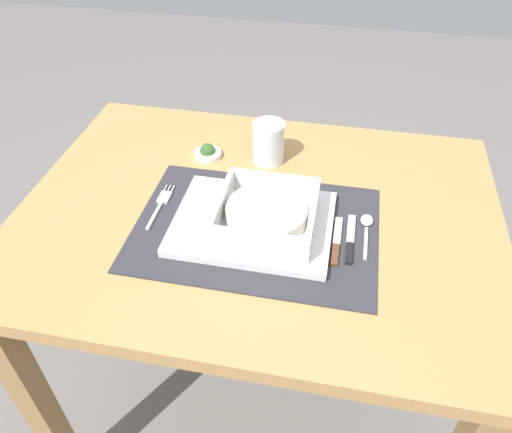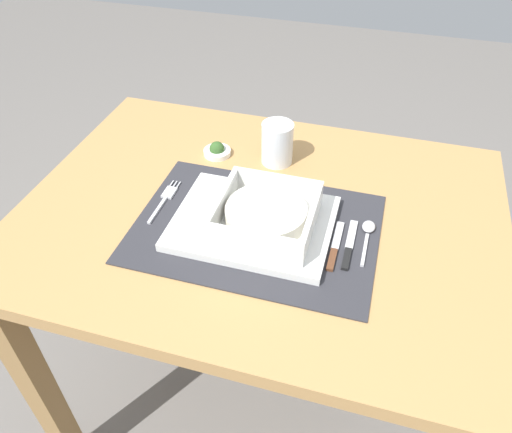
{
  "view_description": "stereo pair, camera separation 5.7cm",
  "coord_description": "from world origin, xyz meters",
  "px_view_note": "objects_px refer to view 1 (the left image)",
  "views": [
    {
      "loc": [
        0.14,
        -0.72,
        1.34
      ],
      "look_at": [
        0.01,
        -0.05,
        0.75
      ],
      "focal_mm": 34.5,
      "sensor_mm": 36.0,
      "label": 1
    },
    {
      "loc": [
        0.19,
        -0.7,
        1.34
      ],
      "look_at": [
        0.01,
        -0.05,
        0.75
      ],
      "focal_mm": 34.5,
      "sensor_mm": 36.0,
      "label": 2
    }
  ],
  "objects_px": {
    "porridge_bowl": "(266,215)",
    "spoon": "(367,226)",
    "fork": "(161,203)",
    "butter_knife": "(350,242)",
    "condiment_saucer": "(208,153)",
    "dining_table": "(258,249)",
    "bread_knife": "(336,244)",
    "drinking_glass": "(268,145)"
  },
  "relations": [
    {
      "from": "porridge_bowl",
      "to": "spoon",
      "type": "xyz_separation_m",
      "value": [
        0.18,
        0.04,
        -0.03
      ]
    },
    {
      "from": "fork",
      "to": "spoon",
      "type": "bearing_deg",
      "value": 2.87
    },
    {
      "from": "fork",
      "to": "butter_knife",
      "type": "bearing_deg",
      "value": -4.3
    },
    {
      "from": "porridge_bowl",
      "to": "spoon",
      "type": "bearing_deg",
      "value": 13.76
    },
    {
      "from": "spoon",
      "to": "fork",
      "type": "bearing_deg",
      "value": 178.24
    },
    {
      "from": "condiment_saucer",
      "to": "butter_knife",
      "type": "bearing_deg",
      "value": -33.98
    },
    {
      "from": "dining_table",
      "to": "porridge_bowl",
      "type": "relative_size",
      "value": 5.34
    },
    {
      "from": "spoon",
      "to": "condiment_saucer",
      "type": "height_order",
      "value": "condiment_saucer"
    },
    {
      "from": "butter_knife",
      "to": "condiment_saucer",
      "type": "height_order",
      "value": "condiment_saucer"
    },
    {
      "from": "bread_knife",
      "to": "spoon",
      "type": "bearing_deg",
      "value": 46.47
    },
    {
      "from": "fork",
      "to": "bread_knife",
      "type": "xyz_separation_m",
      "value": [
        0.35,
        -0.05,
        0.0
      ]
    },
    {
      "from": "porridge_bowl",
      "to": "fork",
      "type": "relative_size",
      "value": 1.3
    },
    {
      "from": "spoon",
      "to": "butter_knife",
      "type": "distance_m",
      "value": 0.05
    },
    {
      "from": "spoon",
      "to": "condiment_saucer",
      "type": "relative_size",
      "value": 1.87
    },
    {
      "from": "dining_table",
      "to": "spoon",
      "type": "xyz_separation_m",
      "value": [
        0.21,
        -0.01,
        0.12
      ]
    },
    {
      "from": "drinking_glass",
      "to": "butter_knife",
      "type": "bearing_deg",
      "value": -50.4
    },
    {
      "from": "spoon",
      "to": "butter_knife",
      "type": "xyz_separation_m",
      "value": [
        -0.03,
        -0.05,
        -0.0
      ]
    },
    {
      "from": "spoon",
      "to": "drinking_glass",
      "type": "relative_size",
      "value": 1.23
    },
    {
      "from": "butter_knife",
      "to": "dining_table",
      "type": "bearing_deg",
      "value": 164.48
    },
    {
      "from": "porridge_bowl",
      "to": "spoon",
      "type": "distance_m",
      "value": 0.19
    },
    {
      "from": "condiment_saucer",
      "to": "porridge_bowl",
      "type": "bearing_deg",
      "value": -51.66
    },
    {
      "from": "porridge_bowl",
      "to": "bread_knife",
      "type": "height_order",
      "value": "porridge_bowl"
    },
    {
      "from": "dining_table",
      "to": "porridge_bowl",
      "type": "bearing_deg",
      "value": -66.34
    },
    {
      "from": "bread_knife",
      "to": "condiment_saucer",
      "type": "xyz_separation_m",
      "value": [
        -0.3,
        0.23,
        0.0
      ]
    },
    {
      "from": "drinking_glass",
      "to": "condiment_saucer",
      "type": "height_order",
      "value": "drinking_glass"
    },
    {
      "from": "porridge_bowl",
      "to": "spoon",
      "type": "relative_size",
      "value": 1.54
    },
    {
      "from": "spoon",
      "to": "drinking_glass",
      "type": "distance_m",
      "value": 0.29
    },
    {
      "from": "dining_table",
      "to": "bread_knife",
      "type": "distance_m",
      "value": 0.21
    },
    {
      "from": "porridge_bowl",
      "to": "butter_knife",
      "type": "relative_size",
      "value": 1.37
    },
    {
      "from": "butter_knife",
      "to": "porridge_bowl",
      "type": "bearing_deg",
      "value": -177.48
    },
    {
      "from": "porridge_bowl",
      "to": "bread_knife",
      "type": "distance_m",
      "value": 0.14
    },
    {
      "from": "dining_table",
      "to": "condiment_saucer",
      "type": "height_order",
      "value": "condiment_saucer"
    },
    {
      "from": "drinking_glass",
      "to": "condiment_saucer",
      "type": "distance_m",
      "value": 0.14
    },
    {
      "from": "fork",
      "to": "condiment_saucer",
      "type": "bearing_deg",
      "value": 77.94
    },
    {
      "from": "drinking_glass",
      "to": "spoon",
      "type": "bearing_deg",
      "value": -40.07
    },
    {
      "from": "drinking_glass",
      "to": "condiment_saucer",
      "type": "xyz_separation_m",
      "value": [
        -0.13,
        -0.01,
        -0.03
      ]
    },
    {
      "from": "porridge_bowl",
      "to": "drinking_glass",
      "type": "xyz_separation_m",
      "value": [
        -0.04,
        0.23,
        -0.0
      ]
    },
    {
      "from": "bread_knife",
      "to": "fork",
      "type": "bearing_deg",
      "value": 170.71
    },
    {
      "from": "dining_table",
      "to": "drinking_glass",
      "type": "relative_size",
      "value": 10.1
    },
    {
      "from": "dining_table",
      "to": "spoon",
      "type": "bearing_deg",
      "value": -4.11
    },
    {
      "from": "dining_table",
      "to": "butter_knife",
      "type": "bearing_deg",
      "value": -18.98
    },
    {
      "from": "butter_knife",
      "to": "drinking_glass",
      "type": "relative_size",
      "value": 1.39
    }
  ]
}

